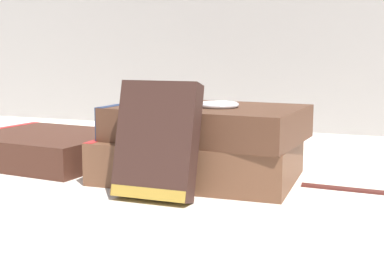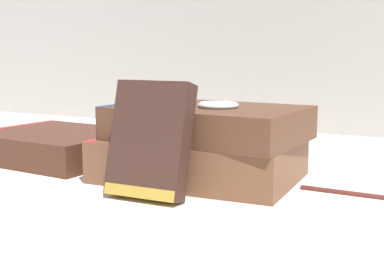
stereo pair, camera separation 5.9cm
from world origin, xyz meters
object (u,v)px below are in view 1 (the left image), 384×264
object	(u,v)px
reading_glasses	(205,152)
book_side_left	(44,147)
pocket_watch	(219,105)
fountain_pen	(357,188)
book_leaning_front	(157,145)
book_flat_top	(202,122)
book_flat_bottom	(195,158)

from	to	relation	value
reading_glasses	book_side_left	bearing A→B (deg)	-129.40
pocket_watch	fountain_pen	distance (m)	0.18
book_leaning_front	pocket_watch	size ratio (longest dim) A/B	2.44
book_flat_top	fountain_pen	bearing A→B (deg)	4.94
book_flat_top	reading_glasses	bearing A→B (deg)	112.56
fountain_pen	book_flat_bottom	bearing A→B (deg)	-176.20
book_flat_bottom	pocket_watch	bearing A→B (deg)	-13.01
book_side_left	book_flat_bottom	bearing A→B (deg)	1.38
pocket_watch	fountain_pen	size ratio (longest dim) A/B	0.41
book_flat_bottom	pocket_watch	world-z (taller)	pocket_watch
book_flat_bottom	fountain_pen	world-z (taller)	book_flat_bottom
pocket_watch	fountain_pen	world-z (taller)	pocket_watch
book_side_left	reading_glasses	size ratio (longest dim) A/B	1.85
pocket_watch	book_leaning_front	bearing A→B (deg)	-110.60
reading_glasses	book_flat_bottom	bearing A→B (deg)	-60.25
book_flat_top	reading_glasses	world-z (taller)	book_flat_top
book_flat_top	pocket_watch	distance (m)	0.03
book_flat_bottom	pocket_watch	distance (m)	0.08
book_flat_top	fountain_pen	size ratio (longest dim) A/B	1.85
book_flat_top	pocket_watch	xyz separation A→B (m)	(0.02, -0.01, 0.02)
book_side_left	pocket_watch	distance (m)	0.28
reading_glasses	pocket_watch	bearing A→B (deg)	-51.06
book_leaning_front	pocket_watch	xyz separation A→B (m)	(0.04, 0.10, 0.04)
book_flat_bottom	book_leaning_front	distance (m)	0.11
book_flat_bottom	reading_glasses	size ratio (longest dim) A/B	2.01
book_side_left	book_leaning_front	world-z (taller)	book_leaning_front
book_flat_top	pocket_watch	world-z (taller)	pocket_watch
book_flat_top	book_side_left	xyz separation A→B (m)	(-0.25, 0.02, -0.05)
book_flat_bottom	book_side_left	bearing A→B (deg)	174.10
book_side_left	reading_glasses	distance (m)	0.24
book_flat_bottom	reading_glasses	bearing A→B (deg)	103.74
book_flat_bottom	book_side_left	size ratio (longest dim) A/B	1.08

